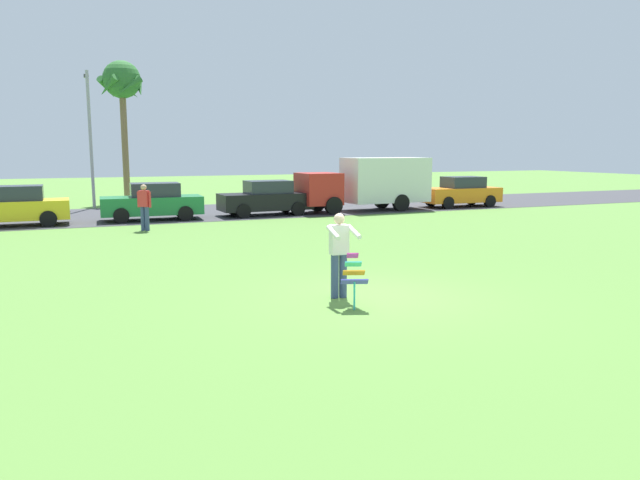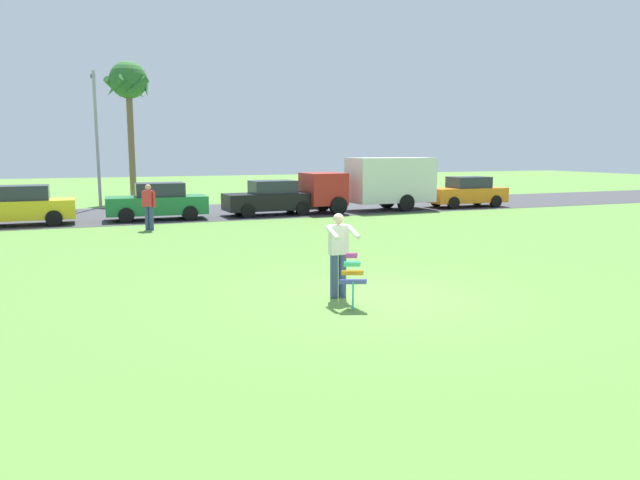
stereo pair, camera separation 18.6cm
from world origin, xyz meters
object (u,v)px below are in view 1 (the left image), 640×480
parked_car_yellow (13,207)px  person_walker_near (144,206)px  parked_car_green (153,202)px  palm_tree_right_near (122,85)px  parked_car_orange (461,192)px  kite_held (354,274)px  person_kite_flyer (339,252)px  parked_truck_red_cab (371,182)px  streetlight_pole (90,130)px  parked_car_black (266,199)px

parked_car_yellow → person_walker_near: (4.66, -3.38, 0.16)m
person_walker_near → parked_car_green: bearing=78.1°
parked_car_green → palm_tree_right_near: size_ratio=0.53×
parked_car_green → palm_tree_right_near: palm_tree_right_near is taller
parked_car_green → parked_car_orange: (15.94, 0.00, 0.00)m
kite_held → parked_car_green: 16.40m
parked_car_yellow → person_walker_near: person_walker_near is taller
parked_car_yellow → parked_car_orange: 21.31m
person_kite_flyer → parked_truck_red_cab: parked_truck_red_cab is taller
streetlight_pole → parked_car_black: bearing=-44.0°
kite_held → person_walker_near: 13.17m
person_kite_flyer → streetlight_pole: (-3.92, 22.50, 3.05)m
parked_car_black → parked_truck_red_cab: (5.46, -0.00, 0.64)m
parked_car_black → streetlight_pole: streetlight_pole is taller
parked_car_yellow → parked_car_orange: bearing=-0.0°
parked_car_green → parked_truck_red_cab: bearing=0.0°
person_walker_near → parked_car_yellow: bearing=144.1°
parked_car_black → parked_car_yellow: bearing=-180.0°
kite_held → streetlight_pole: 23.85m
person_kite_flyer → parked_car_yellow: bearing=114.7°
palm_tree_right_near → streetlight_pole: (-1.93, -2.92, -2.63)m
parked_car_orange → palm_tree_right_near: size_ratio=0.53×
parked_car_green → person_walker_near: 3.45m
parked_car_yellow → parked_truck_red_cab: (15.92, -0.00, 0.64)m
person_kite_flyer → person_walker_near: bearing=101.5°
parked_truck_red_cab → kite_held: bearing=-118.5°
parked_car_orange → streetlight_pole: bearing=158.9°
person_kite_flyer → kite_held: bearing=-94.6°
kite_held → parked_car_orange: bearing=48.9°
parked_truck_red_cab → streetlight_pole: 14.73m
kite_held → streetlight_pole: size_ratio=0.15×
kite_held → parked_car_green: (-1.70, 16.32, 0.11)m
parked_truck_red_cab → streetlight_pole: streetlight_pole is taller
parked_car_yellow → parked_car_green: size_ratio=0.99×
parked_car_green → person_walker_near: person_walker_near is taller
parked_truck_red_cab → person_walker_near: bearing=-163.3°
person_kite_flyer → parked_car_orange: size_ratio=0.41×
palm_tree_right_near → parked_car_black: bearing=-61.8°
parked_car_green → person_walker_near: (-0.71, -3.37, 0.16)m
kite_held → parked_car_orange: size_ratio=0.24×
kite_held → parked_car_orange: 21.66m
parked_car_green → parked_car_yellow: bearing=180.0°
parked_truck_red_cab → parked_car_green: bearing=-180.0°
parked_car_black → parked_truck_red_cab: 5.50m
parked_car_green → parked_car_orange: size_ratio=1.01×
parked_car_black → parked_car_orange: 10.85m
person_kite_flyer → parked_car_orange: bearing=47.6°
parked_car_green → parked_car_orange: 15.94m
parked_car_black → person_walker_near: bearing=-149.8°
person_kite_flyer → parked_truck_red_cab: bearing=60.5°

